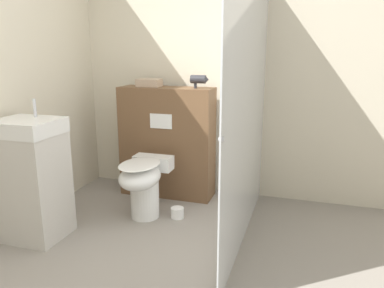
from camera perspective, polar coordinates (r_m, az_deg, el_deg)
name	(u,v)px	position (r m, az deg, el deg)	size (l,w,h in m)	color
wall_back	(215,70)	(3.76, 3.47, 11.21)	(8.00, 0.06, 2.50)	beige
partition_panel	(167,142)	(3.74, -3.79, 0.28)	(0.93, 0.31, 1.09)	brown
shower_glass	(248,108)	(2.78, 8.60, 5.47)	(0.04, 1.79, 2.06)	silver
toilet	(143,182)	(3.28, -7.43, -5.73)	(0.35, 0.59, 0.52)	white
sink_vanity	(32,179)	(3.14, -23.20, -4.97)	(0.46, 0.41, 1.08)	beige
hair_drier	(199,80)	(3.52, 1.11, 9.79)	(0.17, 0.08, 0.12)	#2D2D33
folded_towel	(149,83)	(3.74, -6.55, 9.27)	(0.23, 0.16, 0.07)	tan
spare_toilet_roll	(177,213)	(3.36, -2.26, -10.41)	(0.12, 0.12, 0.09)	white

